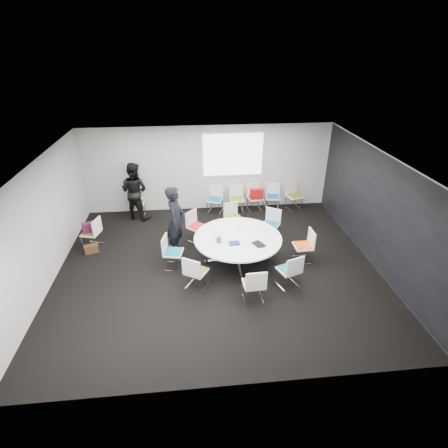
{
  "coord_description": "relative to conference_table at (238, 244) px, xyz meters",
  "views": [
    {
      "loc": [
        -0.59,
        -7.36,
        5.2
      ],
      "look_at": [
        0.2,
        0.4,
        1.0
      ],
      "focal_mm": 28.0,
      "sensor_mm": 36.0,
      "label": 1
    }
  ],
  "objects": [
    {
      "name": "chair_back_e",
      "position": [
        2.34,
        3.0,
        -0.26
      ],
      "size": [
        0.58,
        0.57,
        0.88
      ],
      "rotation": [
        0.0,
        0.0,
        3.45
      ],
      "color": "silver",
      "rests_on": "ground"
    },
    {
      "name": "chair_ring_h",
      "position": [
        1.05,
        -1.12,
        -0.26
      ],
      "size": [
        0.59,
        0.58,
        0.88
      ],
      "rotation": [
        0.0,
        0.0,
        6.64
      ],
      "color": "silver",
      "rests_on": "ground"
    },
    {
      "name": "laptop",
      "position": [
        -0.45,
        -0.11,
        0.2
      ],
      "size": [
        0.22,
        0.31,
        0.02
      ],
      "primitive_type": "imported",
      "rotation": [
        0.0,
        0.0,
        1.49
      ],
      "color": "#333338",
      "rests_on": "conference_table"
    },
    {
      "name": "papers_front",
      "position": [
        0.59,
        -0.14,
        0.19
      ],
      "size": [
        0.3,
        0.21,
        0.0
      ],
      "primitive_type": "cube",
      "rotation": [
        0.0,
        0.0,
        -0.02
      ],
      "color": "silver",
      "rests_on": "conference_table"
    },
    {
      "name": "brown_bag",
      "position": [
        -3.88,
        0.82,
        -0.42
      ],
      "size": [
        0.39,
        0.26,
        0.24
      ],
      "primitive_type": "cube",
      "rotation": [
        0.0,
        0.0,
        0.3
      ],
      "color": "#4C2F18",
      "rests_on": "ground"
    },
    {
      "name": "chair_back_a",
      "position": [
        -0.35,
        2.98,
        -0.26
      ],
      "size": [
        0.58,
        0.58,
        0.88
      ],
      "rotation": [
        0.0,
        0.0,
        2.8
      ],
      "color": "silver",
      "rests_on": "ground"
    },
    {
      "name": "person_main",
      "position": [
        -1.56,
        0.64,
        0.41
      ],
      "size": [
        0.58,
        0.77,
        1.9
      ],
      "primitive_type": "imported",
      "rotation": [
        0.0,
        0.0,
        1.37
      ],
      "color": "black",
      "rests_on": "ground"
    },
    {
      "name": "chair_ring_a",
      "position": [
        1.69,
        -0.13,
        -0.26
      ],
      "size": [
        0.46,
        0.47,
        0.88
      ],
      "rotation": [
        0.0,
        0.0,
        1.6
      ],
      "color": "silver",
      "rests_on": "ground"
    },
    {
      "name": "chair_ring_f",
      "position": [
        -1.1,
        -0.96,
        -0.26
      ],
      "size": [
        0.63,
        0.62,
        0.88
      ],
      "rotation": [
        0.0,
        0.0,
        5.74
      ],
      "color": "silver",
      "rests_on": "ground"
    },
    {
      "name": "cup",
      "position": [
        0.1,
        0.44,
        0.24
      ],
      "size": [
        0.08,
        0.08,
        0.09
      ],
      "primitive_type": "cylinder",
      "color": "white",
      "rests_on": "conference_table"
    },
    {
      "name": "papers_right",
      "position": [
        0.56,
        0.29,
        0.19
      ],
      "size": [
        0.36,
        0.35,
        0.0
      ],
      "primitive_type": "cube",
      "rotation": [
        0.0,
        0.0,
        0.71
      ],
      "color": "silver",
      "rests_on": "conference_table"
    },
    {
      "name": "phone",
      "position": [
        0.54,
        -0.52,
        0.19
      ],
      "size": [
        0.16,
        0.12,
        0.01
      ],
      "primitive_type": "cube",
      "rotation": [
        0.0,
        0.0,
        0.41
      ],
      "color": "black",
      "rests_on": "conference_table"
    },
    {
      "name": "chair_ring_e",
      "position": [
        -1.65,
        -0.09,
        -0.26
      ],
      "size": [
        0.53,
        0.54,
        0.88
      ],
      "rotation": [
        0.0,
        0.0,
        4.51
      ],
      "color": "silver",
      "rests_on": "ground"
    },
    {
      "name": "laptop_lid",
      "position": [
        -0.57,
        0.09,
        0.32
      ],
      "size": [
        0.1,
        0.29,
        0.22
      ],
      "primitive_type": "cube",
      "rotation": [
        0.0,
        0.0,
        1.87
      ],
      "color": "silver",
      "rests_on": "conference_table"
    },
    {
      "name": "room_shell",
      "position": [
        -0.43,
        -0.16,
        0.86
      ],
      "size": [
        8.08,
        7.08,
        2.88
      ],
      "color": "black",
      "rests_on": "ground"
    },
    {
      "name": "notebook_black",
      "position": [
        0.45,
        -0.39,
        0.2
      ],
      "size": [
        0.33,
        0.37,
        0.02
      ],
      "primitive_type": "cube",
      "rotation": [
        0.0,
        0.0,
        0.47
      ],
      "color": "black",
      "rests_on": "conference_table"
    },
    {
      "name": "maroon_bag",
      "position": [
        -3.91,
        1.13,
        0.08
      ],
      "size": [
        0.42,
        0.29,
        0.28
      ],
      "primitive_type": "cube",
      "rotation": [
        0.0,
        0.0,
        0.42
      ],
      "color": "#4E1432",
      "rests_on": "chair_spare_left"
    },
    {
      "name": "chair_ring_g",
      "position": [
        0.15,
        -1.55,
        -0.26
      ],
      "size": [
        0.48,
        0.47,
        0.88
      ],
      "rotation": [
        0.0,
        0.0,
        6.33
      ],
      "color": "silver",
      "rests_on": "ground"
    },
    {
      "name": "red_jacket",
      "position": [
        1.0,
        2.78,
        0.16
      ],
      "size": [
        0.45,
        0.18,
        0.36
      ],
      "primitive_type": "cube",
      "rotation": [
        0.17,
        0.0,
        -0.06
      ],
      "color": "#AD1515",
      "rests_on": "chair_back_c"
    },
    {
      "name": "conference_table",
      "position": [
        0.0,
        0.0,
        0.0
      ],
      "size": [
        2.22,
        2.22,
        0.73
      ],
      "color": "silver",
      "rests_on": "ground"
    },
    {
      "name": "person_back",
      "position": [
        -2.89,
        2.84,
        0.38
      ],
      "size": [
        1.1,
        1.0,
        1.85
      ],
      "primitive_type": "imported",
      "rotation": [
        0.0,
        0.0,
        2.73
      ],
      "color": "black",
      "rests_on": "ground"
    },
    {
      "name": "chair_person_back",
      "position": [
        -2.89,
        3.0,
        -0.26
      ],
      "size": [
        0.49,
        0.48,
        0.88
      ],
      "rotation": [
        0.0,
        0.0,
        3.07
      ],
      "color": "silver",
      "rests_on": "ground"
    },
    {
      "name": "chair_back_c",
      "position": [
        1.0,
        3.0,
        -0.26
      ],
      "size": [
        0.52,
        0.51,
        0.88
      ],
      "rotation": [
        0.0,
        0.0,
        3.29
      ],
      "color": "silver",
      "rests_on": "ground"
    },
    {
      "name": "chair_spare_left",
      "position": [
        -3.89,
        1.13,
        -0.26
      ],
      "size": [
        0.55,
        0.56,
        0.88
      ],
      "rotation": [
        0.0,
        0.0,
        1.31
      ],
      "color": "silver",
      "rests_on": "ground"
    },
    {
      "name": "chair_ring_d",
      "position": [
        -1.01,
        1.19,
        -0.26
      ],
      "size": [
        0.64,
        0.64,
        0.88
      ],
      "rotation": [
        0.0,
        0.0,
        3.97
      ],
      "color": "silver",
      "rests_on": "ground"
    },
    {
      "name": "projection_screen",
      "position": [
        0.27,
        3.3,
        1.31
      ],
      "size": [
        1.9,
        0.03,
        1.35
      ],
      "primitive_type": "cube",
      "color": "white",
      "rests_on": "room_shell"
    },
    {
      "name": "chair_ring_b",
      "position": [
        1.1,
        1.09,
        -0.26
      ],
      "size": [
        0.63,
        0.63,
        0.88
      ],
      "rotation": [
        0.0,
        0.0,
        2.55
      ],
      "color": "silver",
      "rests_on": "ground"
    },
    {
      "name": "chair_ring_c",
      "position": [
        0.1,
        1.61,
        -0.26
      ],
      "size": [
        0.59,
        0.58,
        0.88
      ],
      "rotation": [
        0.0,
        0.0,
        3.51
      ],
      "color": "silver",
      "rests_on": "ground"
    },
    {
      "name": "tablet_folio",
      "position": [
        -0.13,
        -0.3,
        0.2
      ],
      "size": [
        0.27,
        0.21,
        0.03
      ],
      "primitive_type": "cube",
      "rotation": [
        0.0,
        0.0,
        0.04
      ],
      "color": "navy",
      "rests_on": "conference_table"
    },
    {
      "name": "chair_back_b",
      "position": [
        0.39,
        2.96,
        -0.26
      ],
      "size": [
        0.46,
        0.45,
        0.88
      ],
      "rotation": [
        0.0,
        0.0,
        3.14
      ],
      "color": "silver",
      "rests_on": "ground"
    },
    {
      "name": "chair_back_d",
      "position": [
        1.61,
        3.0,
        -0.26
      ],
      "size": [
        0.52,
        0.51,
        0.88
      ],
      "rotation": [
        0.0,
        0.0,
        2.98
      ],
      "color": "silver",
      "rests_on": "ground"
    }
  ]
}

